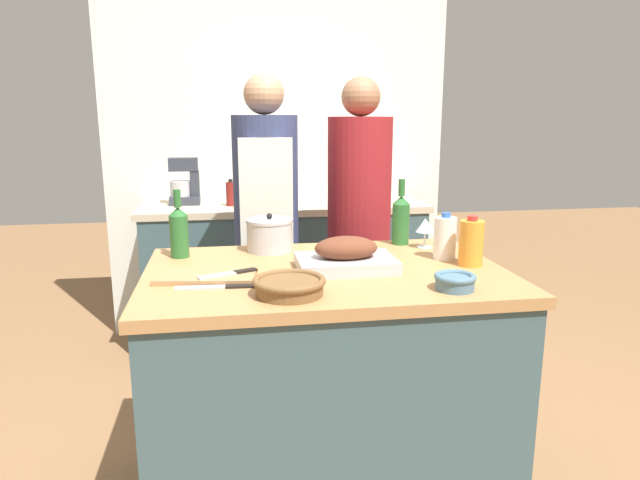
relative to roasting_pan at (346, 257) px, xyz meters
The scene contains 20 objects.
kitchen_island 0.50m from the roasting_pan, 168.72° to the left, with size 1.28×0.85×0.91m.
back_counter 1.62m from the roasting_pan, 92.63° to the left, with size 1.73×0.60×0.91m.
back_wall 1.92m from the roasting_pan, 92.14° to the left, with size 2.23×0.10×2.55m.
roasting_pan is the anchor object (origin of this frame).
wicker_basket 0.34m from the roasting_pan, 132.47° to the right, with size 0.23×0.23×0.05m.
cutting_board 0.49m from the roasting_pan, behind, with size 0.35×0.23×0.02m.
stock_pot 0.41m from the roasting_pan, 126.84° to the left, with size 0.19×0.19×0.16m.
mixing_bowl 0.41m from the roasting_pan, 44.32° to the right, with size 0.13×0.13×0.05m.
juice_jug 0.47m from the roasting_pan, ahead, with size 0.09×0.09×0.19m.
milk_jug 0.42m from the roasting_pan, 12.50° to the left, with size 0.08×0.08×0.18m.
wine_bottle_green 0.48m from the roasting_pan, 49.31° to the left, with size 0.07×0.07×0.28m.
wine_bottle_dark 0.67m from the roasting_pan, 154.81° to the left, with size 0.07×0.07×0.27m.
wine_glass_left 0.49m from the roasting_pan, 35.68° to the left, with size 0.08×0.08×0.12m.
knife_chef 0.47m from the roasting_pan, 161.63° to the right, with size 0.26×0.05×0.01m.
knife_paring 0.42m from the roasting_pan, behind, with size 0.20×0.11×0.01m.
stand_mixer 1.72m from the roasting_pan, 112.80° to the left, with size 0.18×0.14×0.28m.
condiment_bottle_tall 1.52m from the roasting_pan, 104.87° to the left, with size 0.06×0.06×0.16m.
condiment_bottle_short 1.64m from the roasting_pan, 93.46° to the left, with size 0.06×0.06×0.14m.
person_cook_aproned 0.84m from the roasting_pan, 105.59° to the left, with size 0.31×0.32×1.64m.
person_cook_guest 0.87m from the roasting_pan, 73.84° to the left, with size 0.32×0.32×1.63m.
Camera 1 is at (-0.34, -1.94, 1.46)m, focal length 32.00 mm.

